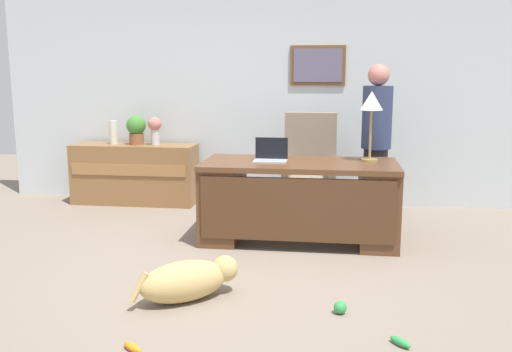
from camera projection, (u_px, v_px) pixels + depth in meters
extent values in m
plane|color=gray|center=(243.00, 269.00, 4.84)|extent=(12.00, 12.00, 0.00)
cube|color=silver|center=(275.00, 96.00, 7.13)|extent=(7.00, 0.12, 2.70)
cube|color=brown|center=(318.00, 65.00, 6.92)|extent=(0.67, 0.03, 0.48)
cube|color=slate|center=(318.00, 65.00, 6.90)|extent=(0.59, 0.01, 0.40)
cube|color=brown|center=(300.00, 164.00, 5.52)|extent=(1.88, 0.86, 0.05)
cube|color=brown|center=(223.00, 202.00, 5.69)|extent=(0.36, 0.80, 0.74)
cube|color=brown|center=(378.00, 206.00, 5.49)|extent=(0.36, 0.80, 0.74)
cube|color=#4E2F1C|center=(297.00, 210.00, 5.20)|extent=(1.78, 0.04, 0.59)
cube|color=olive|center=(135.00, 174.00, 7.20)|extent=(1.55, 0.48, 0.75)
cube|color=#A16F40|center=(128.00, 170.00, 6.94)|extent=(1.45, 0.02, 0.14)
cube|color=gray|center=(309.00, 185.00, 6.50)|extent=(0.60, 0.58, 0.18)
cylinder|color=black|center=(309.00, 205.00, 6.54)|extent=(0.10, 0.10, 0.28)
cylinder|color=black|center=(308.00, 214.00, 6.57)|extent=(0.52, 0.52, 0.05)
cube|color=gray|center=(311.00, 143.00, 6.65)|extent=(0.60, 0.12, 0.72)
cube|color=gray|center=(286.00, 167.00, 6.50)|extent=(0.08, 0.50, 0.22)
cube|color=gray|center=(332.00, 168.00, 6.43)|extent=(0.08, 0.50, 0.22)
cylinder|color=#262323|center=(374.00, 186.00, 6.25)|extent=(0.26, 0.26, 0.83)
cylinder|color=navy|center=(377.00, 117.00, 6.11)|extent=(0.32, 0.32, 0.67)
sphere|color=tan|center=(379.00, 75.00, 6.03)|extent=(0.23, 0.23, 0.23)
ellipsoid|color=tan|center=(184.00, 281.00, 4.14)|extent=(0.72, 0.64, 0.30)
sphere|color=tan|center=(225.00, 269.00, 4.29)|extent=(0.20, 0.20, 0.20)
cylinder|color=tan|center=(139.00, 287.00, 3.98)|extent=(0.14, 0.12, 0.21)
cube|color=#B2B5BA|center=(270.00, 161.00, 5.52)|extent=(0.32, 0.22, 0.01)
cube|color=black|center=(272.00, 148.00, 5.60)|extent=(0.32, 0.01, 0.21)
cylinder|color=#9E8447|center=(369.00, 160.00, 5.55)|extent=(0.16, 0.16, 0.02)
cylinder|color=#9E8447|center=(370.00, 135.00, 5.50)|extent=(0.02, 0.02, 0.47)
cone|color=silver|center=(372.00, 101.00, 5.44)|extent=(0.22, 0.22, 0.18)
cylinder|color=silver|center=(155.00, 137.00, 7.07)|extent=(0.10, 0.10, 0.19)
sphere|color=tan|center=(155.00, 124.00, 7.04)|extent=(0.17, 0.17, 0.17)
cylinder|color=silver|center=(113.00, 132.00, 7.13)|extent=(0.10, 0.10, 0.29)
cylinder|color=brown|center=(137.00, 139.00, 7.11)|extent=(0.18, 0.18, 0.14)
sphere|color=#438733|center=(136.00, 125.00, 7.08)|extent=(0.24, 0.24, 0.24)
sphere|color=green|center=(340.00, 307.00, 3.94)|extent=(0.09, 0.09, 0.09)
ellipsoid|color=orange|center=(132.00, 347.00, 3.42)|extent=(0.16, 0.14, 0.05)
ellipsoid|color=green|center=(400.00, 342.00, 3.48)|extent=(0.14, 0.15, 0.05)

